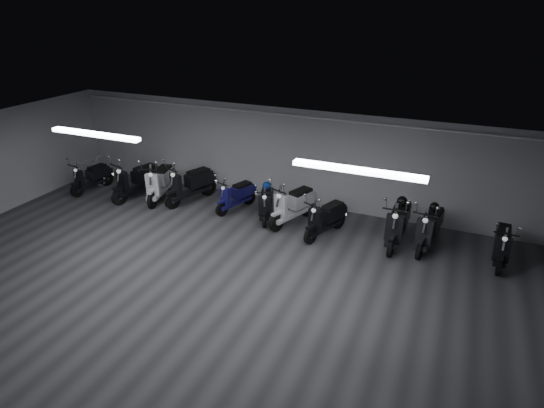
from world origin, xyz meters
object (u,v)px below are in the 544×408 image
at_px(helmet_0, 267,186).
at_px(helmet_2, 402,201).
at_px(scooter_5, 266,198).
at_px(scooter_0, 90,173).
at_px(bicycle, 85,166).
at_px(scooter_7, 326,213).
at_px(scooter_8, 399,217).
at_px(scooter_9, 430,222).
at_px(scooter_10, 503,239).
at_px(scooter_1, 136,175).
at_px(scooter_6, 293,199).
at_px(scooter_3, 190,179).
at_px(scooter_2, 159,177).
at_px(helmet_1, 435,207).
at_px(scooter_4, 236,191).

relative_size(helmet_0, helmet_2, 0.94).
bearing_deg(scooter_5, scooter_0, 165.10).
bearing_deg(bicycle, scooter_7, -85.41).
distance_m(scooter_5, helmet_2, 3.56).
height_order(helmet_0, helmet_2, helmet_2).
xyz_separation_m(scooter_8, scooter_9, (0.72, 0.10, -0.03)).
relative_size(scooter_8, scooter_10, 1.19).
height_order(scooter_1, scooter_5, scooter_1).
bearing_deg(helmet_0, scooter_7, -16.74).
bearing_deg(bicycle, scooter_6, -83.22).
bearing_deg(scooter_10, scooter_5, -177.22).
height_order(scooter_6, scooter_7, scooter_6).
bearing_deg(scooter_3, scooter_1, -148.35).
distance_m(scooter_3, helmet_2, 6.04).
xyz_separation_m(scooter_5, scooter_10, (5.83, -0.03, 0.01)).
height_order(scooter_7, helmet_0, scooter_7).
xyz_separation_m(scooter_2, helmet_1, (7.72, 0.36, 0.26)).
relative_size(scooter_5, bicycle, 0.91).
distance_m(scooter_3, scooter_4, 1.50).
distance_m(scooter_4, scooter_6, 1.80).
bearing_deg(scooter_7, scooter_10, 25.36).
bearing_deg(scooter_4, scooter_3, -160.53).
distance_m(scooter_2, scooter_10, 9.27).
relative_size(scooter_1, scooter_4, 1.24).
bearing_deg(scooter_10, helmet_1, 171.09).
height_order(scooter_4, bicycle, scooter_4).
bearing_deg(scooter_3, scooter_6, 17.00).
relative_size(scooter_6, helmet_2, 7.35).
bearing_deg(scooter_9, scooter_10, 6.44).
bearing_deg(scooter_10, helmet_0, -179.30).
distance_m(scooter_3, scooter_8, 6.02).
bearing_deg(scooter_10, scooter_6, -177.16).
bearing_deg(helmet_0, scooter_9, -2.25).
distance_m(scooter_1, scooter_10, 9.97).
bearing_deg(scooter_5, scooter_7, -29.60).
height_order(scooter_3, scooter_8, scooter_3).
xyz_separation_m(scooter_3, scooter_8, (6.02, -0.19, -0.01)).
relative_size(scooter_1, scooter_5, 1.22).
bearing_deg(scooter_7, scooter_8, 30.18).
bearing_deg(scooter_3, helmet_0, 21.39).
bearing_deg(scooter_3, helmet_1, 20.92).
bearing_deg(helmet_2, scooter_6, -175.37).
relative_size(scooter_3, helmet_2, 7.70).
relative_size(scooter_0, helmet_2, 6.39).
bearing_deg(scooter_9, scooter_2, -170.29).
distance_m(scooter_0, scooter_1, 1.68).
xyz_separation_m(scooter_2, scooter_6, (4.22, 0.05, -0.02)).
distance_m(scooter_5, helmet_0, 0.35).
distance_m(scooter_7, scooter_8, 1.76).
distance_m(scooter_5, scooter_9, 4.24).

